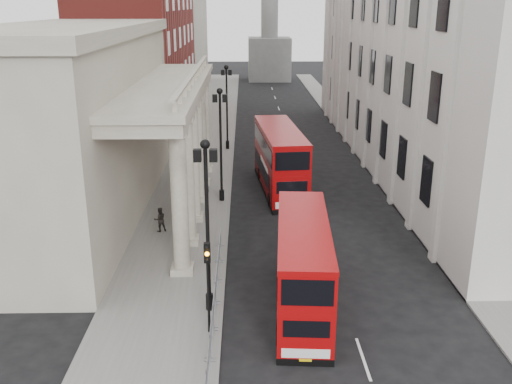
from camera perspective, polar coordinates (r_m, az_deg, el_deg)
name	(u,v)px	position (r m, az deg, el deg)	size (l,w,h in m)	color
ground	(219,360)	(24.63, -3.73, -16.46)	(260.00, 260.00, 0.00)	black
sidewalk_west	(200,165)	(52.29, -5.67, 2.69)	(6.00, 140.00, 0.12)	slate
sidewalk_east	(379,164)	(53.57, 12.23, 2.74)	(3.00, 140.00, 0.12)	slate
kerb	(232,165)	(52.13, -2.43, 2.73)	(0.20, 140.00, 0.14)	slate
portico_building	(73,129)	(40.74, -17.83, 6.04)	(9.00, 28.00, 12.00)	gray
brick_building	(143,32)	(69.27, -11.25, 15.43)	(9.00, 32.00, 22.00)	maroon
west_building_far	(175,29)	(100.97, -8.10, 15.81)	(9.00, 30.00, 20.00)	gray
east_building	(412,22)	(54.32, 15.33, 16.05)	(8.00, 55.00, 25.00)	#BBB8AF
lamp_post_south	(207,215)	(25.93, -4.92, -2.35)	(1.05, 0.44, 8.32)	black
lamp_post_mid	(221,137)	(41.27, -3.56, 5.49)	(1.05, 0.44, 8.32)	black
lamp_post_north	(227,101)	(56.98, -2.93, 9.05)	(1.05, 0.44, 8.32)	black
traffic_light	(208,271)	(24.79, -4.86, -7.91)	(0.28, 0.33, 4.30)	black
crowd_barriers	(213,318)	(26.15, -4.34, -12.47)	(0.50, 18.75, 1.10)	gray
bus_near	(303,264)	(27.45, 4.71, -7.23)	(3.04, 10.01, 4.26)	#9A0708
bus_far	(280,158)	(44.59, 2.40, 3.38)	(3.75, 11.61, 4.93)	#8D0608
pedestrian_a	(179,219)	(36.49, -7.73, -2.68)	(0.70, 0.46, 1.91)	black
pedestrian_b	(160,219)	(37.01, -9.59, -2.73)	(0.78, 0.61, 1.60)	black
pedestrian_c	(203,186)	(42.71, -5.31, 0.56)	(0.94, 0.61, 1.93)	black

